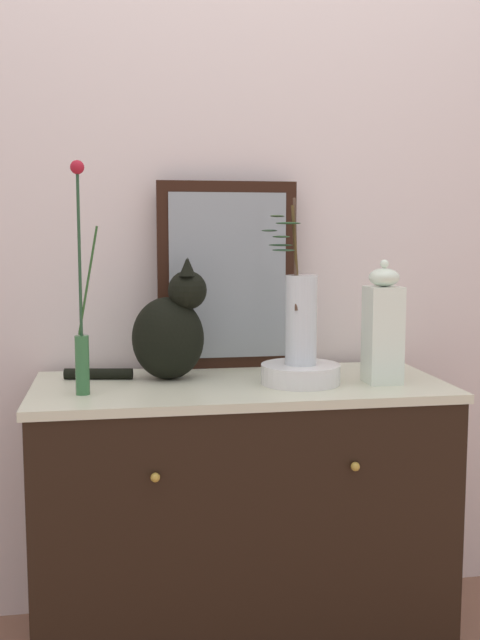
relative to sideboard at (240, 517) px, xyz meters
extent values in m
cube|color=silver|center=(0.00, 0.34, 0.90)|extent=(4.40, 0.08, 2.60)
cube|color=black|center=(0.00, 0.00, -0.01)|extent=(1.15, 0.51, 0.78)
cube|color=beige|center=(0.00, 0.00, 0.39)|extent=(1.17, 0.52, 0.02)
sphere|color=#B79338|center=(-0.26, -0.27, 0.22)|extent=(0.02, 0.02, 0.02)
sphere|color=#B79338|center=(0.26, -0.27, 0.22)|extent=(0.02, 0.02, 0.02)
cube|color=black|center=(0.00, 0.24, 0.69)|extent=(0.44, 0.03, 0.58)
cube|color=gray|center=(0.00, 0.23, 0.69)|extent=(0.37, 0.01, 0.51)
ellipsoid|color=black|center=(-0.20, 0.08, 0.52)|extent=(0.23, 0.19, 0.24)
sphere|color=black|center=(-0.14, 0.07, 0.66)|extent=(0.11, 0.11, 0.11)
cone|color=black|center=(-0.14, 0.10, 0.73)|extent=(0.04, 0.04, 0.05)
cone|color=black|center=(-0.15, 0.04, 0.73)|extent=(0.04, 0.04, 0.05)
cylinder|color=black|center=(-0.40, 0.11, 0.42)|extent=(0.20, 0.06, 0.03)
cylinder|color=#336A3A|center=(-0.44, -0.09, 0.48)|extent=(0.04, 0.04, 0.16)
cylinder|color=#26492D|center=(-0.44, -0.09, 0.77)|extent=(0.01, 0.01, 0.42)
sphere|color=#AC1728|center=(-0.44, -0.09, 0.99)|extent=(0.04, 0.04, 0.04)
cylinder|color=#295223|center=(-0.42, -0.09, 0.70)|extent=(0.06, 0.01, 0.28)
cylinder|color=white|center=(0.17, -0.04, 0.43)|extent=(0.23, 0.23, 0.06)
cylinder|color=silver|center=(0.17, -0.04, 0.58)|extent=(0.09, 0.09, 0.25)
cylinder|color=#4A381B|center=(0.15, -0.05, 0.76)|extent=(0.02, 0.06, 0.29)
ellipsoid|color=#2C4D33|center=(0.11, -0.05, 0.78)|extent=(0.08, 0.07, 0.01)
ellipsoid|color=#284A27|center=(0.11, -0.04, 0.81)|extent=(0.06, 0.08, 0.01)
ellipsoid|color=#214524|center=(0.13, -0.05, 0.85)|extent=(0.08, 0.05, 0.01)
cylinder|color=#4A3628|center=(0.15, -0.04, 0.77)|extent=(0.02, 0.09, 0.31)
ellipsoid|color=#29492D|center=(0.11, -0.04, 0.79)|extent=(0.08, 0.07, 0.01)
ellipsoid|color=#2B432D|center=(0.08, -0.02, 0.83)|extent=(0.07, 0.08, 0.01)
ellipsoid|color=#304526|center=(0.10, -0.02, 0.87)|extent=(0.07, 0.08, 0.01)
cube|color=white|center=(0.40, -0.07, 0.54)|extent=(0.10, 0.10, 0.28)
ellipsoid|color=silver|center=(0.40, -0.07, 0.70)|extent=(0.09, 0.09, 0.05)
sphere|color=white|center=(0.40, -0.07, 0.74)|extent=(0.02, 0.02, 0.02)
camera|label=1|loc=(-0.34, -2.04, 0.83)|focal=41.24mm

